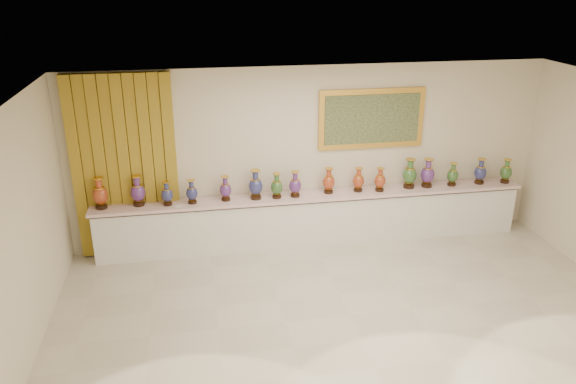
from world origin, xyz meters
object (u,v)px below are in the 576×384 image
vase_0 (100,195)px  vase_2 (167,194)px  counter (314,219)px  vase_1 (138,192)px

vase_0 → vase_2: 1.03m
counter → vase_2: bearing=-178.8°
vase_1 → vase_0: bearing=-177.9°
vase_0 → vase_1: 0.57m
counter → vase_1: 2.94m
vase_0 → vase_1: vase_0 is taller
vase_1 → vase_2: bearing=-8.2°
counter → vase_0: 3.50m
vase_1 → vase_2: 0.46m
counter → vase_0: size_ratio=14.27×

